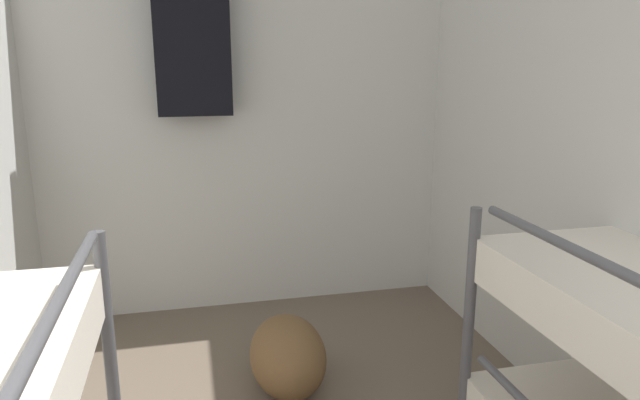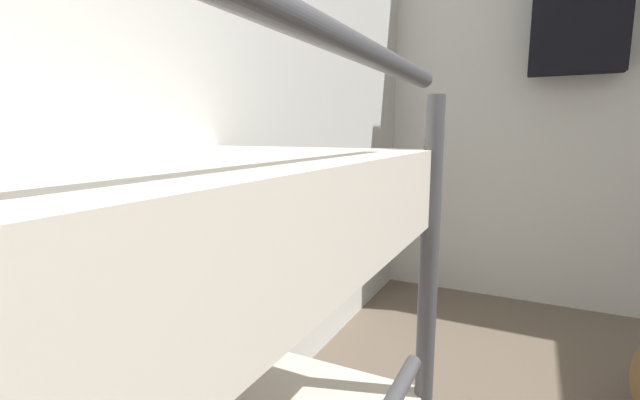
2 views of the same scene
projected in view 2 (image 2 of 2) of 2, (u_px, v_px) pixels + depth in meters
name	position (u px, v px, depth m)	size (l,w,h in m)	color
wall_left	(114.00, 32.00, 0.95)	(0.06, 4.23, 2.45)	silver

